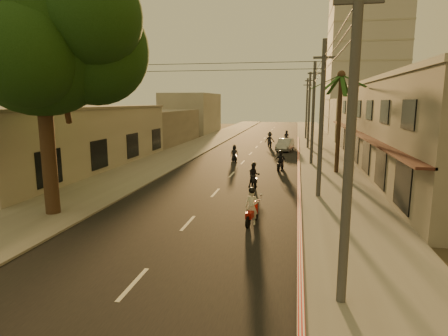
{
  "coord_description": "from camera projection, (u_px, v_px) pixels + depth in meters",
  "views": [
    {
      "loc": [
        4.83,
        -14.07,
        5.61
      ],
      "look_at": [
        0.82,
        6.58,
        1.85
      ],
      "focal_mm": 30.0,
      "sensor_mm": 36.0,
      "label": 1
    }
  ],
  "objects": [
    {
      "name": "utility_poles",
      "position": [
        314.0,
        91.0,
        32.51
      ],
      "size": [
        1.2,
        48.26,
        9.0
      ],
      "color": "#38383A",
      "rests_on": "ground"
    },
    {
      "name": "ground",
      "position": [
        174.0,
        239.0,
        15.49
      ],
      "size": [
        160.0,
        160.0,
        0.0
      ],
      "primitive_type": "plane",
      "color": "#383023",
      "rests_on": "ground"
    },
    {
      "name": "curb_stripe",
      "position": [
        299.0,
        173.0,
        29.01
      ],
      "size": [
        0.2,
        60.0,
        0.2
      ],
      "primitive_type": "cube",
      "color": "red",
      "rests_on": "ground"
    },
    {
      "name": "broadleaf_tree",
      "position": [
        48.0,
        39.0,
        17.32
      ],
      "size": [
        9.6,
        8.7,
        12.1
      ],
      "color": "black",
      "rests_on": "ground"
    },
    {
      "name": "scooter_red",
      "position": [
        252.0,
        208.0,
        17.15
      ],
      "size": [
        0.81,
        1.79,
        1.77
      ],
      "rotation": [
        0.0,
        0.0,
        -0.17
      ],
      "color": "black",
      "rests_on": "ground"
    },
    {
      "name": "palm_tree",
      "position": [
        341.0,
        81.0,
        28.2
      ],
      "size": [
        5.0,
        5.0,
        8.2
      ],
      "color": "black",
      "rests_on": "ground"
    },
    {
      "name": "scooter_mid_a",
      "position": [
        254.0,
        176.0,
        24.76
      ],
      "size": [
        1.08,
        1.66,
        1.67
      ],
      "rotation": [
        0.0,
        0.0,
        0.27
      ],
      "color": "black",
      "rests_on": "ground"
    },
    {
      "name": "parked_car",
      "position": [
        285.0,
        145.0,
        42.89
      ],
      "size": [
        2.68,
        4.69,
        1.41
      ],
      "primitive_type": "imported",
      "rotation": [
        0.0,
        0.0,
        -0.14
      ],
      "color": "#9FA2A7",
      "rests_on": "ground"
    },
    {
      "name": "scooter_mid_b",
      "position": [
        280.0,
        161.0,
        30.58
      ],
      "size": [
        1.11,
        1.71,
        1.7
      ],
      "rotation": [
        0.0,
        0.0,
        -0.22
      ],
      "color": "black",
      "rests_on": "ground"
    },
    {
      "name": "distant_tower",
      "position": [
        366.0,
        52.0,
        64.15
      ],
      "size": [
        12.1,
        12.1,
        28.0
      ],
      "color": "#B7B5B2",
      "rests_on": "ground"
    },
    {
      "name": "scooter_far_a",
      "position": [
        234.0,
        154.0,
        35.28
      ],
      "size": [
        1.03,
        1.57,
        1.59
      ],
      "rotation": [
        0.0,
        0.0,
        0.32
      ],
      "color": "black",
      "rests_on": "ground"
    },
    {
      "name": "left_building",
      "position": [
        67.0,
        138.0,
        31.19
      ],
      "size": [
        8.2,
        24.2,
        5.2
      ],
      "color": "#ACA89B",
      "rests_on": "ground"
    },
    {
      "name": "scooter_far_c",
      "position": [
        286.0,
        136.0,
        53.1
      ],
      "size": [
        0.9,
        1.61,
        1.59
      ],
      "rotation": [
        0.0,
        0.0,
        0.18
      ],
      "color": "black",
      "rests_on": "ground"
    },
    {
      "name": "road",
      "position": [
        243.0,
        162.0,
        34.82
      ],
      "size": [
        10.0,
        140.0,
        0.02
      ],
      "primitive_type": "cube",
      "color": "black",
      "rests_on": "ground"
    },
    {
      "name": "sidewalk_left",
      "position": [
        166.0,
        159.0,
        36.22
      ],
      "size": [
        5.0,
        140.0,
        0.12
      ],
      "primitive_type": "cube",
      "color": "slate",
      "rests_on": "ground"
    },
    {
      "name": "shophouse_row",
      "position": [
        414.0,
        126.0,
        29.63
      ],
      "size": [
        8.8,
        34.2,
        7.3
      ],
      "color": "gray",
      "rests_on": "ground"
    },
    {
      "name": "filler_left_near",
      "position": [
        155.0,
        127.0,
        50.59
      ],
      "size": [
        8.0,
        14.0,
        4.4
      ],
      "primitive_type": "cube",
      "color": "#ACA89B",
      "rests_on": "ground"
    },
    {
      "name": "filler_right",
      "position": [
        359.0,
        119.0,
        55.83
      ],
      "size": [
        8.0,
        14.0,
        6.0
      ],
      "primitive_type": "cube",
      "color": "#ACA89B",
      "rests_on": "ground"
    },
    {
      "name": "sidewalk_right",
      "position": [
        326.0,
        164.0,
        33.4
      ],
      "size": [
        5.0,
        140.0,
        0.12
      ],
      "primitive_type": "cube",
      "color": "slate",
      "rests_on": "ground"
    },
    {
      "name": "scooter_far_b",
      "position": [
        270.0,
        140.0,
        46.27
      ],
      "size": [
        1.52,
        1.93,
        1.94
      ],
      "rotation": [
        0.0,
        0.0,
        0.26
      ],
      "color": "black",
      "rests_on": "ground"
    },
    {
      "name": "filler_left_far",
      "position": [
        192.0,
        113.0,
        67.76
      ],
      "size": [
        8.0,
        14.0,
        7.0
      ],
      "primitive_type": "cube",
      "color": "#ACA89B",
      "rests_on": "ground"
    }
  ]
}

